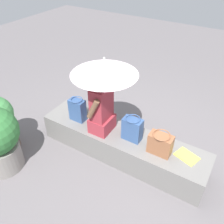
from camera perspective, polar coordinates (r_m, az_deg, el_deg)
ground_plane at (r=3.72m, az=2.22°, el=-9.94°), size 14.00×14.00×0.00m
stone_bench at (r=3.57m, az=2.29°, el=-7.68°), size 2.49×0.58×0.41m
person_seated at (r=3.27m, az=-2.48°, el=1.09°), size 0.29×0.47×0.90m
parasol at (r=3.01m, az=-1.80°, el=10.68°), size 0.87×0.87×1.10m
handbag_black at (r=3.13m, az=11.38°, el=-7.41°), size 0.30×0.22×0.31m
tote_bag_canvas at (r=3.26m, az=4.83°, el=-4.03°), size 0.26×0.20×0.35m
shoulder_bag_spare at (r=3.62m, az=-8.20°, el=0.54°), size 0.24×0.18×0.37m
magazine at (r=3.26m, az=17.33°, el=-10.01°), size 0.33×0.28×0.01m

